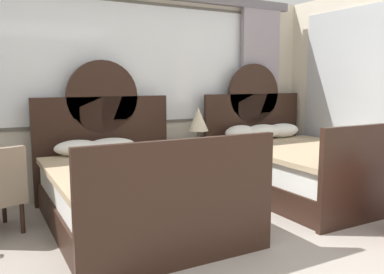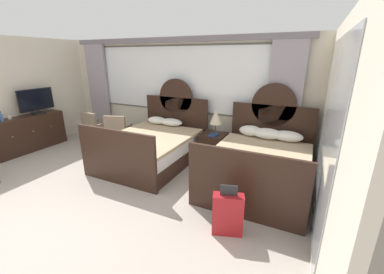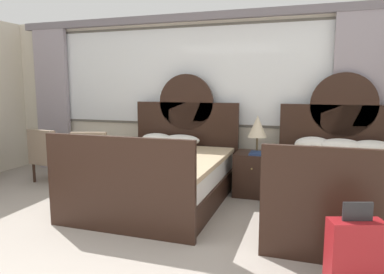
# 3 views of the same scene
# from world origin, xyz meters

# --- Properties ---
(wall_back_window) EXTENTS (6.65, 0.22, 2.70)m
(wall_back_window) POSITION_xyz_m (0.00, 3.78, 1.44)
(wall_back_window) COLOR beige
(wall_back_window) RESTS_ON ground_plane
(bed_near_window) EXTENTS (1.70, 2.25, 1.74)m
(bed_near_window) POSITION_xyz_m (0.07, 2.53, 0.37)
(bed_near_window) COLOR black
(bed_near_window) RESTS_ON ground_plane
(bed_near_mirror) EXTENTS (1.70, 2.25, 1.74)m
(bed_near_mirror) POSITION_xyz_m (2.40, 2.55, 0.38)
(bed_near_mirror) COLOR black
(bed_near_mirror) RESTS_ON ground_plane
(nightstand_between_beds) EXTENTS (0.54, 0.56, 0.61)m
(nightstand_between_beds) POSITION_xyz_m (1.24, 3.21, 0.31)
(nightstand_between_beds) COLOR black
(nightstand_between_beds) RESTS_ON ground_plane
(table_lamp_on_nightstand) EXTENTS (0.27, 0.27, 0.53)m
(table_lamp_on_nightstand) POSITION_xyz_m (1.26, 3.26, 0.98)
(table_lamp_on_nightstand) COLOR brown
(table_lamp_on_nightstand) RESTS_ON nightstand_between_beds
(book_on_nightstand) EXTENTS (0.18, 0.26, 0.03)m
(book_on_nightstand) POSITION_xyz_m (1.28, 3.10, 0.63)
(book_on_nightstand) COLOR navy
(book_on_nightstand) RESTS_ON nightstand_between_beds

